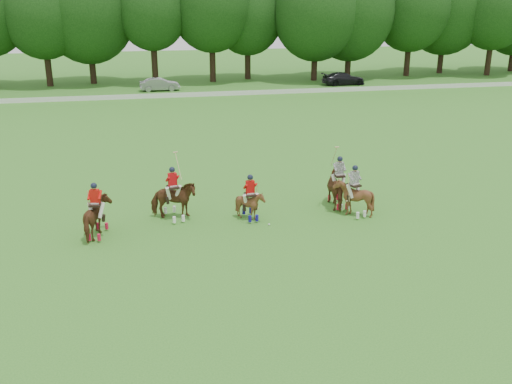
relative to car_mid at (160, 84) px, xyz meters
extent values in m
plane|color=#2F7120|center=(-0.17, -42.50, -0.68)|extent=(180.00, 180.00, 0.00)
cylinder|color=black|center=(-11.80, 5.99, 1.64)|extent=(0.70, 0.70, 4.64)
ellipsoid|color=black|center=(-11.80, 5.99, 7.27)|extent=(8.80, 8.80, 10.13)
cylinder|color=black|center=(-7.15, 7.02, 1.48)|extent=(0.70, 0.70, 4.31)
ellipsoid|color=black|center=(-7.15, 7.02, 7.63)|extent=(10.67, 10.67, 12.27)
cylinder|color=black|center=(-0.20, 5.50, 1.94)|extent=(0.70, 0.70, 5.24)
ellipsoid|color=black|center=(-0.20, 5.50, 7.58)|extent=(8.06, 8.06, 9.26)
cylinder|color=black|center=(6.46, 5.74, 1.91)|extent=(0.70, 0.70, 5.19)
ellipsoid|color=black|center=(6.46, 5.74, 8.07)|extent=(9.50, 9.50, 10.92)
cylinder|color=black|center=(10.90, 7.12, 1.56)|extent=(0.70, 0.70, 4.48)
ellipsoid|color=black|center=(10.90, 7.12, 7.03)|extent=(8.60, 8.60, 9.89)
cylinder|color=black|center=(18.37, 4.32, 1.43)|extent=(0.70, 0.70, 4.21)
ellipsoid|color=black|center=(18.37, 4.32, 7.33)|extent=(10.11, 10.11, 11.63)
cylinder|color=black|center=(23.08, 5.67, 1.36)|extent=(0.70, 0.70, 4.07)
ellipsoid|color=black|center=(23.08, 5.67, 7.31)|extent=(10.46, 10.46, 12.03)
cylinder|color=black|center=(31.00, 5.88, 1.72)|extent=(0.70, 0.70, 4.79)
ellipsoid|color=black|center=(31.00, 5.88, 7.67)|extent=(9.47, 9.47, 10.89)
cylinder|color=black|center=(36.43, 7.42, 1.54)|extent=(0.70, 0.70, 4.44)
ellipsoid|color=black|center=(36.43, 7.42, 7.83)|extent=(10.84, 10.84, 12.47)
cylinder|color=black|center=(41.25, 4.24, 1.75)|extent=(0.70, 0.70, 4.86)
ellipsoid|color=black|center=(41.25, 4.24, 7.53)|extent=(8.94, 8.94, 10.28)
cylinder|color=black|center=(46.69, 7.23, 1.27)|extent=(0.70, 0.70, 3.90)
cube|color=white|center=(-0.17, -4.50, -0.46)|extent=(120.00, 0.10, 0.44)
imported|color=gray|center=(0.00, 0.00, 0.00)|extent=(4.19, 1.64, 1.36)
imported|color=black|center=(20.50, 0.00, 0.02)|extent=(4.90, 2.15, 1.40)
imported|color=#532F16|center=(-4.46, -38.54, 0.14)|extent=(1.29, 2.10, 1.65)
cube|color=black|center=(-4.46, -38.54, 0.75)|extent=(0.55, 0.64, 0.08)
cylinder|color=tan|center=(-4.75, -38.48, 0.67)|extent=(0.07, 0.21, 1.29)
imported|color=#532F16|center=(-1.21, -37.20, 0.19)|extent=(2.03, 1.85, 1.74)
cube|color=black|center=(-1.21, -37.20, 0.84)|extent=(0.56, 0.65, 0.08)
cylinder|color=tan|center=(-0.92, -37.13, 1.76)|extent=(0.21, 0.76, 1.08)
imported|color=#532F16|center=(2.14, -37.93, 0.00)|extent=(1.19, 1.32, 1.35)
cube|color=black|center=(2.14, -37.93, 0.49)|extent=(0.49, 0.60, 0.08)
cylinder|color=tan|center=(2.44, -37.91, 0.41)|extent=(0.05, 0.21, 1.29)
imported|color=#532F16|center=(6.56, -37.17, 0.21)|extent=(1.00, 2.12, 1.78)
cube|color=black|center=(6.56, -37.17, 0.87)|extent=(0.45, 0.57, 0.08)
cylinder|color=tan|center=(6.26, -37.16, 1.79)|extent=(0.04, 0.77, 1.08)
imported|color=#532F16|center=(6.84, -38.38, 0.15)|extent=(1.73, 1.84, 1.66)
cube|color=black|center=(6.84, -38.38, 0.76)|extent=(0.59, 0.67, 0.08)
cylinder|color=tan|center=(6.55, -38.47, 0.68)|extent=(0.09, 0.21, 1.29)
sphere|color=white|center=(2.79, -38.85, -0.63)|extent=(0.09, 0.09, 0.09)
camera|label=1|loc=(-2.54, -61.34, 8.84)|focal=40.00mm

